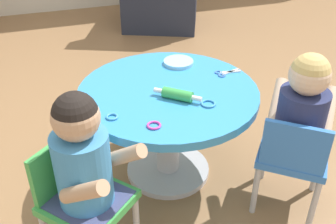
{
  "coord_description": "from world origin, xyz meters",
  "views": [
    {
      "loc": [
        -0.51,
        -1.57,
        1.44
      ],
      "look_at": [
        0.0,
        0.0,
        0.38
      ],
      "focal_mm": 42.48,
      "sensor_mm": 36.0,
      "label": 1
    }
  ],
  "objects_px": {
    "seated_child_right": "(302,109)",
    "craft_scissors": "(225,73)",
    "child_chair_left": "(81,198)",
    "seated_child_left": "(82,156)",
    "craft_table": "(168,112)",
    "child_chair_right": "(292,156)",
    "rolling_pin": "(178,94)"
  },
  "relations": [
    {
      "from": "seated_child_left",
      "to": "seated_child_right",
      "type": "bearing_deg",
      "value": 1.79
    },
    {
      "from": "child_chair_left",
      "to": "craft_scissors",
      "type": "xyz_separation_m",
      "value": [
        0.81,
        0.45,
        0.21
      ]
    },
    {
      "from": "child_chair_left",
      "to": "rolling_pin",
      "type": "bearing_deg",
      "value": 29.29
    },
    {
      "from": "craft_table",
      "to": "seated_child_right",
      "type": "xyz_separation_m",
      "value": [
        0.48,
        -0.38,
        0.15
      ]
    },
    {
      "from": "child_chair_left",
      "to": "child_chair_right",
      "type": "distance_m",
      "value": 0.94
    },
    {
      "from": "child_chair_right",
      "to": "rolling_pin",
      "type": "xyz_separation_m",
      "value": [
        -0.44,
        0.31,
        0.23
      ]
    },
    {
      "from": "seated_child_right",
      "to": "child_chair_right",
      "type": "bearing_deg",
      "value": -128.69
    },
    {
      "from": "seated_child_right",
      "to": "craft_scissors",
      "type": "distance_m",
      "value": 0.47
    },
    {
      "from": "child_chair_left",
      "to": "seated_child_right",
      "type": "height_order",
      "value": "seated_child_right"
    },
    {
      "from": "child_chair_left",
      "to": "craft_scissors",
      "type": "bearing_deg",
      "value": 28.87
    },
    {
      "from": "seated_child_right",
      "to": "craft_scissors",
      "type": "height_order",
      "value": "seated_child_right"
    },
    {
      "from": "craft_scissors",
      "to": "rolling_pin",
      "type": "bearing_deg",
      "value": -151.81
    },
    {
      "from": "rolling_pin",
      "to": "craft_scissors",
      "type": "relative_size",
      "value": 1.38
    },
    {
      "from": "child_chair_right",
      "to": "seated_child_right",
      "type": "relative_size",
      "value": 1.05
    },
    {
      "from": "child_chair_right",
      "to": "seated_child_right",
      "type": "distance_m",
      "value": 0.23
    },
    {
      "from": "child_chair_left",
      "to": "seated_child_left",
      "type": "distance_m",
      "value": 0.23
    },
    {
      "from": "seated_child_left",
      "to": "seated_child_right",
      "type": "relative_size",
      "value": 1.0
    },
    {
      "from": "seated_child_left",
      "to": "seated_child_right",
      "type": "height_order",
      "value": "same"
    },
    {
      "from": "child_chair_left",
      "to": "child_chair_right",
      "type": "relative_size",
      "value": 1.0
    },
    {
      "from": "seated_child_right",
      "to": "craft_scissors",
      "type": "xyz_separation_m",
      "value": [
        -0.15,
        0.45,
        -0.02
      ]
    },
    {
      "from": "child_chair_left",
      "to": "craft_table",
      "type": "bearing_deg",
      "value": 38.04
    },
    {
      "from": "craft_table",
      "to": "seated_child_left",
      "type": "xyz_separation_m",
      "value": [
        -0.46,
        -0.41,
        0.15
      ]
    },
    {
      "from": "seated_child_left",
      "to": "rolling_pin",
      "type": "xyz_separation_m",
      "value": [
        0.47,
        0.31,
        0.0
      ]
    },
    {
      "from": "seated_child_right",
      "to": "seated_child_left",
      "type": "bearing_deg",
      "value": -178.21
    },
    {
      "from": "child_chair_left",
      "to": "seated_child_left",
      "type": "relative_size",
      "value": 1.05
    },
    {
      "from": "child_chair_right",
      "to": "seated_child_right",
      "type": "height_order",
      "value": "seated_child_right"
    },
    {
      "from": "child_chair_left",
      "to": "seated_child_right",
      "type": "distance_m",
      "value": 0.99
    },
    {
      "from": "child_chair_left",
      "to": "craft_scissors",
      "type": "height_order",
      "value": "child_chair_left"
    },
    {
      "from": "craft_table",
      "to": "child_chair_right",
      "type": "bearing_deg",
      "value": -41.93
    },
    {
      "from": "child_chair_right",
      "to": "rolling_pin",
      "type": "height_order",
      "value": "rolling_pin"
    },
    {
      "from": "craft_table",
      "to": "rolling_pin",
      "type": "relative_size",
      "value": 4.57
    },
    {
      "from": "seated_child_left",
      "to": "child_chair_right",
      "type": "distance_m",
      "value": 0.94
    }
  ]
}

